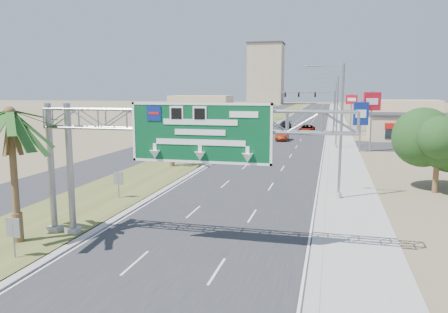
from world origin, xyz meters
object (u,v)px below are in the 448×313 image
object	(u,v)px
store_building	(427,128)
pole_sign_red_far	(352,102)
car_mid_lane	(282,135)
pole_sign_red_near	(372,104)
car_far	(285,125)
palm_near	(10,113)
pole_sign_blue	(361,115)
sign_gantry	(173,130)
car_right_lane	(307,129)
car_left_lane	(255,153)
signal_mast	(323,108)

from	to	relation	value
store_building	pole_sign_red_far	distance (m)	17.10
car_mid_lane	pole_sign_red_near	distance (m)	17.23
car_far	pole_sign_red_far	bearing A→B (deg)	-10.04
palm_near	car_mid_lane	size ratio (longest dim) A/B	1.66
car_mid_lane	pole_sign_blue	xyz separation A→B (m)	(11.38, -11.14, 4.02)
palm_near	pole_sign_blue	xyz separation A→B (m)	(19.70, 40.70, -2.08)
sign_gantry	car_right_lane	distance (m)	62.61
palm_near	car_mid_lane	world-z (taller)	palm_near
pole_sign_red_near	pole_sign_blue	xyz separation A→B (m)	(-1.39, -0.92, -1.40)
pole_sign_red_near	car_left_lane	bearing A→B (deg)	-145.61
palm_near	car_right_lane	bearing A→B (deg)	79.80
pole_sign_blue	pole_sign_red_far	xyz separation A→B (m)	(-0.03, 29.34, 0.96)
car_far	pole_sign_blue	world-z (taller)	pole_sign_blue
car_mid_lane	car_right_lane	world-z (taller)	car_mid_lane
car_far	pole_sign_blue	xyz separation A→B (m)	(13.20, -32.66, 4.07)
store_building	car_left_lane	distance (m)	35.32
palm_near	car_far	size ratio (longest dim) A/B	1.55
car_right_lane	pole_sign_blue	bearing A→B (deg)	-68.61
signal_mast	palm_near	bearing A→B (deg)	-102.66
pole_sign_red_near	pole_sign_blue	bearing A→B (deg)	-146.51
palm_near	car_far	distance (m)	73.91
pole_sign_red_near	sign_gantry	bearing A→B (deg)	-108.07
car_left_lane	pole_sign_blue	size ratio (longest dim) A/B	0.58
signal_mast	pole_sign_red_near	world-z (taller)	pole_sign_red_near
car_mid_lane	pole_sign_red_near	size ratio (longest dim) A/B	0.62
store_building	car_left_lane	xyz separation A→B (m)	(-24.00, -25.88, -1.33)
store_building	car_right_lane	world-z (taller)	store_building
store_building	pole_sign_red_near	bearing A→B (deg)	-121.70
pole_sign_red_near	car_far	bearing A→B (deg)	114.68
pole_sign_red_near	pole_sign_red_far	distance (m)	28.46
car_left_lane	pole_sign_blue	world-z (taller)	pole_sign_blue
car_right_lane	pole_sign_blue	size ratio (longest dim) A/B	0.87
palm_near	car_right_lane	xyz separation A→B (m)	(11.56, 64.23, -6.12)
pole_sign_red_near	car_mid_lane	bearing A→B (deg)	141.31
car_right_lane	pole_sign_red_far	size ratio (longest dim) A/B	0.79
car_mid_lane	pole_sign_red_near	xyz separation A→B (m)	(12.77, -10.22, 5.42)
car_left_lane	pole_sign_red_far	world-z (taller)	pole_sign_red_far
sign_gantry	car_right_lane	world-z (taller)	sign_gantry
car_mid_lane	sign_gantry	bearing A→B (deg)	-90.29
palm_near	pole_sign_blue	size ratio (longest dim) A/B	1.23
store_building	pole_sign_red_far	world-z (taller)	pole_sign_red_far
palm_near	car_left_lane	distance (m)	33.50
store_building	car_left_lane	size ratio (longest dim) A/B	4.58
car_left_lane	car_far	size ratio (longest dim) A/B	0.73
sign_gantry	car_left_lane	size ratio (longest dim) A/B	4.26
car_far	car_left_lane	bearing A→B (deg)	-84.91
palm_near	signal_mast	bearing A→B (deg)	77.34
signal_mast	pole_sign_red_far	bearing A→B (deg)	48.91
sign_gantry	palm_near	xyz separation A→B (m)	(-8.14, -1.93, 0.87)
pole_sign_blue	car_far	bearing A→B (deg)	112.00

